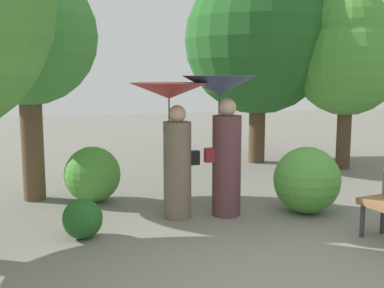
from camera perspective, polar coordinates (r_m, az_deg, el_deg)
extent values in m
plane|color=slate|center=(4.98, 9.38, -15.94)|extent=(40.00, 40.00, 0.00)
cylinder|color=#6B5B4C|center=(6.77, -1.74, -3.14)|extent=(0.39, 0.39, 1.37)
sphere|color=tan|center=(6.66, -1.78, 3.60)|extent=(0.25, 0.25, 0.25)
cylinder|color=#333338|center=(6.64, -2.73, 1.97)|extent=(0.02, 0.02, 0.80)
cone|color=#B22D2D|center=(6.60, -2.76, 6.35)|extent=(1.10, 1.10, 0.22)
cube|color=black|center=(6.82, 0.28, -1.64)|extent=(0.14, 0.10, 0.20)
cylinder|color=#563338|center=(6.91, 4.13, -2.60)|extent=(0.41, 0.41, 1.45)
sphere|color=tan|center=(6.80, 4.20, 4.37)|extent=(0.26, 0.26, 0.26)
cylinder|color=#333338|center=(6.77, 3.23, 2.47)|extent=(0.02, 0.02, 0.79)
cone|color=#38476B|center=(6.73, 3.27, 6.96)|extent=(1.05, 1.05, 0.27)
cube|color=maroon|center=(6.77, 2.09, -1.33)|extent=(0.14, 0.10, 0.20)
cylinder|color=#38383D|center=(6.44, 19.61, -8.52)|extent=(0.06, 0.06, 0.44)
cylinder|color=#38383D|center=(6.67, 21.76, -8.05)|extent=(0.06, 0.06, 0.44)
cylinder|color=brown|center=(8.04, -18.73, 5.90)|extent=(0.35, 0.35, 3.50)
sphere|color=#428C3D|center=(8.06, -19.03, 12.13)|extent=(2.18, 2.18, 2.18)
cylinder|color=#4C3823|center=(10.74, 17.79, 5.17)|extent=(0.30, 0.30, 3.02)
sphere|color=#4C9338|center=(10.73, 17.97, 9.19)|extent=(2.22, 2.22, 2.22)
sphere|color=#4C9338|center=(10.76, 18.12, 12.40)|extent=(1.77, 1.77, 1.77)
cylinder|color=#4C3823|center=(11.04, 7.84, 7.36)|extent=(0.37, 0.37, 3.71)
sphere|color=#235B23|center=(11.06, 7.94, 12.17)|extent=(3.32, 3.32, 3.32)
sphere|color=#235B23|center=(11.14, 8.02, 15.98)|extent=(2.66, 2.66, 2.66)
sphere|color=#235B23|center=(6.18, -12.90, -8.66)|extent=(0.50, 0.50, 0.50)
sphere|color=#4C9338|center=(7.80, -11.75, -3.57)|extent=(0.89, 0.89, 0.89)
sphere|color=#4C9338|center=(7.24, 13.51, -4.20)|extent=(0.98, 0.98, 0.98)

